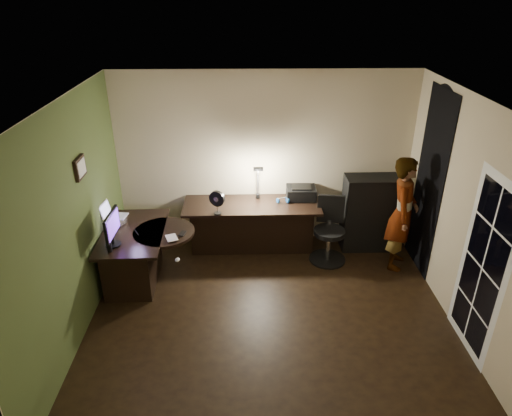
{
  "coord_description": "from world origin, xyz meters",
  "views": [
    {
      "loc": [
        -0.28,
        -4.56,
        3.8
      ],
      "look_at": [
        -0.15,
        1.05,
        1.0
      ],
      "focal_mm": 32.0,
      "sensor_mm": 36.0,
      "label": 1
    }
  ],
  "objects_px": {
    "monitor": "(112,234)",
    "office_chair": "(329,232)",
    "desk_left": "(136,256)",
    "person": "(402,214)",
    "cabinet": "(369,213)",
    "desk_right": "(252,227)"
  },
  "relations": [
    {
      "from": "desk_right",
      "to": "cabinet",
      "type": "bearing_deg",
      "value": 0.12
    },
    {
      "from": "desk_left",
      "to": "monitor",
      "type": "xyz_separation_m",
      "value": [
        -0.17,
        -0.36,
        0.56
      ]
    },
    {
      "from": "desk_left",
      "to": "monitor",
      "type": "bearing_deg",
      "value": -116.97
    },
    {
      "from": "desk_left",
      "to": "cabinet",
      "type": "xyz_separation_m",
      "value": [
        3.42,
        0.81,
        0.21
      ]
    },
    {
      "from": "desk_right",
      "to": "desk_left",
      "type": "bearing_deg",
      "value": -153.93
    },
    {
      "from": "desk_left",
      "to": "office_chair",
      "type": "xyz_separation_m",
      "value": [
        2.75,
        0.43,
        0.1
      ]
    },
    {
      "from": "desk_left",
      "to": "person",
      "type": "relative_size",
      "value": 0.79
    },
    {
      "from": "desk_right",
      "to": "person",
      "type": "xyz_separation_m",
      "value": [
        2.13,
        -0.5,
        0.46
      ]
    },
    {
      "from": "desk_left",
      "to": "office_chair",
      "type": "height_order",
      "value": "office_chair"
    },
    {
      "from": "cabinet",
      "to": "monitor",
      "type": "bearing_deg",
      "value": -162.18
    },
    {
      "from": "desk_right",
      "to": "person",
      "type": "distance_m",
      "value": 2.23
    },
    {
      "from": "office_chair",
      "to": "person",
      "type": "distance_m",
      "value": 1.06
    },
    {
      "from": "desk_right",
      "to": "office_chair",
      "type": "height_order",
      "value": "office_chair"
    },
    {
      "from": "desk_right",
      "to": "monitor",
      "type": "height_order",
      "value": "monitor"
    },
    {
      "from": "cabinet",
      "to": "office_chair",
      "type": "relative_size",
      "value": 1.22
    },
    {
      "from": "office_chair",
      "to": "cabinet",
      "type": "bearing_deg",
      "value": 39.07
    },
    {
      "from": "desk_right",
      "to": "person",
      "type": "bearing_deg",
      "value": -13.39
    },
    {
      "from": "office_chair",
      "to": "monitor",
      "type": "bearing_deg",
      "value": -155.39
    },
    {
      "from": "cabinet",
      "to": "person",
      "type": "relative_size",
      "value": 0.71
    },
    {
      "from": "desk_right",
      "to": "cabinet",
      "type": "height_order",
      "value": "cabinet"
    },
    {
      "from": "monitor",
      "to": "office_chair",
      "type": "distance_m",
      "value": 3.06
    },
    {
      "from": "monitor",
      "to": "office_chair",
      "type": "relative_size",
      "value": 0.51
    }
  ]
}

